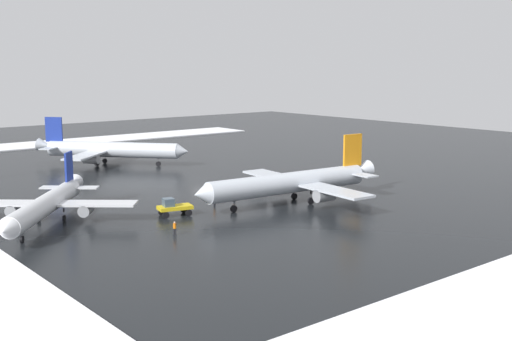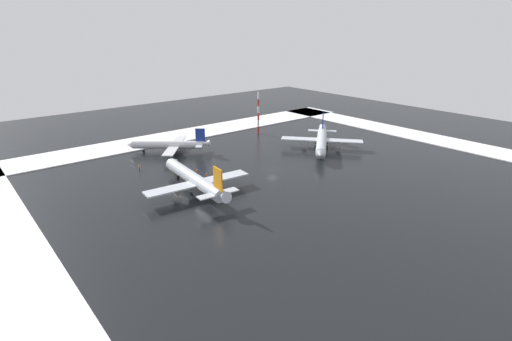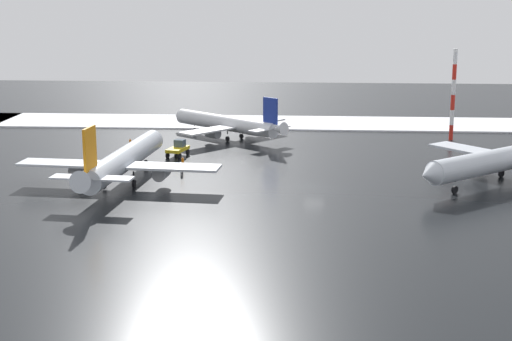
% 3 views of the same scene
% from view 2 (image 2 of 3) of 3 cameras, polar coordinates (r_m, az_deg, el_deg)
% --- Properties ---
extents(ground_plane, '(240.00, 240.00, 0.00)m').
position_cam_2_polar(ground_plane, '(114.07, 2.32, 0.10)').
color(ground_plane, black).
extents(snow_bank_far, '(152.00, 16.00, 0.28)m').
position_cam_2_polar(snow_bank_far, '(153.36, -10.18, 5.04)').
color(snow_bank_far, white).
rests_on(snow_bank_far, ground_plane).
extents(snow_bank_left, '(14.00, 116.00, 0.28)m').
position_cam_2_polar(snow_bank_left, '(164.49, 20.18, 5.13)').
color(snow_bank_left, white).
rests_on(snow_bank_left, ground_plane).
extents(snow_bank_right, '(14.00, 116.00, 0.28)m').
position_cam_2_polar(snow_bank_right, '(89.01, -32.55, -9.09)').
color(snow_bank_right, white).
rests_on(snow_bank_right, ground_plane).
extents(airplane_distant_tail, '(26.88, 32.36, 9.60)m').
position_cam_2_polar(airplane_distant_tail, '(99.23, -8.76, -1.26)').
color(airplane_distant_tail, silver).
rests_on(airplane_distant_tail, ground_plane).
extents(airplane_parked_portside, '(26.67, 24.77, 9.68)m').
position_cam_2_polar(airplane_parked_portside, '(133.45, 9.35, 4.24)').
color(airplane_parked_portside, silver).
rests_on(airplane_parked_portside, ground_plane).
extents(airplane_far_rear, '(22.39, 20.60, 8.08)m').
position_cam_2_polar(airplane_far_rear, '(131.86, -12.22, 3.62)').
color(airplane_far_rear, silver).
rests_on(airplane_far_rear, ground_plane).
extents(pushback_tug, '(3.24, 4.99, 2.50)m').
position_cam_2_polar(pushback_tug, '(116.68, -11.40, 0.83)').
color(pushback_tug, gold).
rests_on(pushback_tug, ground_plane).
extents(ground_crew_beside_wing, '(0.36, 0.36, 1.71)m').
position_cam_2_polar(ground_crew_beside_wing, '(110.79, -8.42, -0.18)').
color(ground_crew_beside_wing, black).
rests_on(ground_crew_beside_wing, ground_plane).
extents(ground_crew_mid_apron, '(0.36, 0.36, 1.71)m').
position_cam_2_polar(ground_crew_mid_apron, '(107.78, -7.08, -0.70)').
color(ground_crew_mid_apron, black).
rests_on(ground_crew_mid_apron, ground_plane).
extents(ground_crew_by_nose_gear, '(0.36, 0.36, 1.71)m').
position_cam_2_polar(ground_crew_by_nose_gear, '(117.85, -16.32, 0.44)').
color(ground_crew_by_nose_gear, black).
rests_on(ground_crew_by_nose_gear, ground_plane).
extents(antenna_mast, '(0.70, 0.70, 15.54)m').
position_cam_2_polar(antenna_mast, '(152.42, 0.34, 8.21)').
color(antenna_mast, red).
rests_on(antenna_mast, ground_plane).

